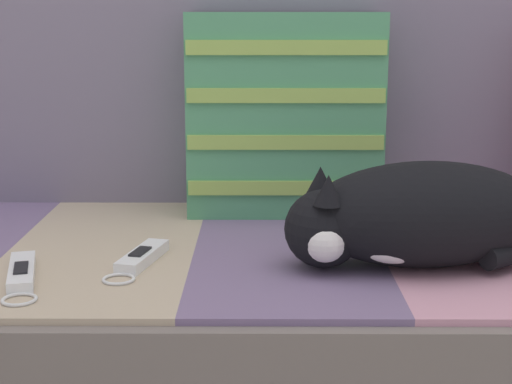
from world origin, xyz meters
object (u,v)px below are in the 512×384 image
object	(u,v)px
couch	(371,332)
sleeping_cat	(411,217)
throw_pillow_striped	(285,115)
game_remote_near	(22,274)
game_remote_far	(141,258)

from	to	relation	value
couch	sleeping_cat	xyz separation A→B (m)	(0.03, -0.15, 0.25)
throw_pillow_striped	game_remote_near	world-z (taller)	throw_pillow_striped
throw_pillow_striped	game_remote_near	distance (m)	0.60
game_remote_far	sleeping_cat	bearing A→B (deg)	-1.46
game_remote_near	couch	bearing A→B (deg)	21.98
sleeping_cat	game_remote_near	distance (m)	0.59
game_remote_far	game_remote_near	bearing A→B (deg)	-154.46
throw_pillow_striped	game_remote_far	distance (m)	0.45
couch	throw_pillow_striped	xyz separation A→B (m)	(-0.15, 0.19, 0.37)
couch	throw_pillow_striped	world-z (taller)	throw_pillow_striped
couch	game_remote_near	xyz separation A→B (m)	(-0.55, -0.22, 0.18)
game_remote_near	game_remote_far	distance (m)	0.18
sleeping_cat	game_remote_far	xyz separation A→B (m)	(-0.42, 0.01, -0.07)
sleeping_cat	couch	bearing A→B (deg)	101.98
couch	game_remote_far	distance (m)	0.45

